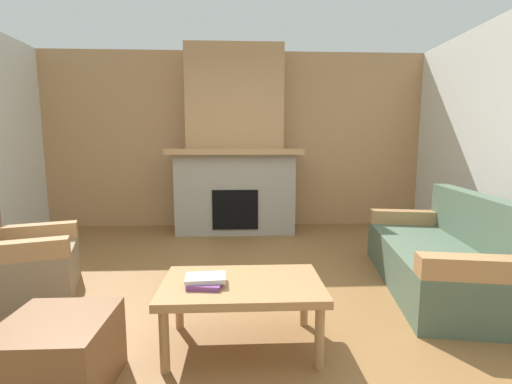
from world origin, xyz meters
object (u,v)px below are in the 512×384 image
coffee_table (242,290)px  armchair (18,263)px  fireplace (235,153)px  ottoman (58,356)px  couch (442,257)px

coffee_table → armchair: bearing=156.2°
fireplace → armchair: 3.03m
fireplace → armchair: (-1.81, -2.27, -0.87)m
ottoman → fireplace: bearing=76.0°
fireplace → coffee_table: bearing=-88.5°
coffee_table → ottoman: bearing=-158.3°
armchair → ottoman: (0.94, -1.21, -0.09)m
armchair → ottoman: size_ratio=1.86×
fireplace → ottoman: 3.71m
couch → coffee_table: couch is taller
ottoman → couch: bearing=23.9°
fireplace → couch: (1.88, -2.26, -0.88)m
armchair → coffee_table: armchair is taller
fireplace → couch: fireplace is taller
couch → ottoman: couch is taller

